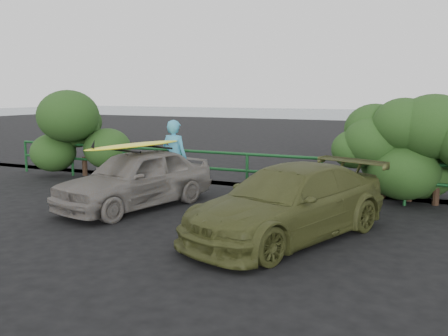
# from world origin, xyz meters

# --- Properties ---
(ground) EXTENTS (80.00, 80.00, 0.00)m
(ground) POSITION_xyz_m (0.00, 0.00, 0.00)
(ground) COLOR black
(ocean) EXTENTS (200.00, 200.00, 0.00)m
(ocean) POSITION_xyz_m (0.00, 60.00, 0.00)
(ocean) COLOR slate
(ocean) RESTS_ON ground
(guardrail) EXTENTS (14.00, 0.08, 1.04)m
(guardrail) POSITION_xyz_m (0.00, 5.00, 0.52)
(guardrail) COLOR #12411C
(guardrail) RESTS_ON ground
(shrub_left) EXTENTS (3.20, 2.40, 2.48)m
(shrub_left) POSITION_xyz_m (-4.80, 5.40, 1.24)
(shrub_left) COLOR #244619
(shrub_left) RESTS_ON ground
(shrub_right) EXTENTS (3.20, 2.40, 2.34)m
(shrub_right) POSITION_xyz_m (5.00, 5.50, 1.17)
(shrub_right) COLOR #244619
(shrub_right) RESTS_ON ground
(sedan) EXTENTS (2.46, 4.23, 1.35)m
(sedan) POSITION_xyz_m (-0.61, 2.19, 0.68)
(sedan) COLOR slate
(sedan) RESTS_ON ground
(olive_vehicle) EXTENTS (3.32, 4.86, 1.31)m
(olive_vehicle) POSITION_xyz_m (3.32, 1.34, 0.65)
(olive_vehicle) COLOR #40451E
(olive_vehicle) RESTS_ON ground
(man) EXTENTS (0.73, 0.51, 1.94)m
(man) POSITION_xyz_m (-0.51, 3.77, 0.97)
(man) COLOR #409CC1
(man) RESTS_ON ground
(roof_rack) EXTENTS (1.61, 1.29, 0.05)m
(roof_rack) POSITION_xyz_m (-0.61, 2.19, 1.37)
(roof_rack) COLOR black
(roof_rack) RESTS_ON sedan
(surfboard) EXTENTS (1.19, 2.82, 0.08)m
(surfboard) POSITION_xyz_m (-0.61, 2.19, 1.44)
(surfboard) COLOR #FFF71A
(surfboard) RESTS_ON roof_rack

